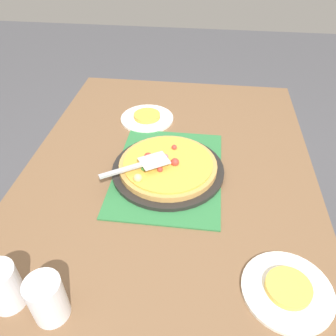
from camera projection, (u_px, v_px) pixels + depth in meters
ground_plane at (168, 290)px, 1.63m from camera, size 8.00×8.00×0.00m
dining_table at (168, 195)px, 1.22m from camera, size 1.40×1.00×0.75m
placemat at (168, 172)px, 1.15m from camera, size 0.48×0.36×0.01m
pizza_pan at (168, 170)px, 1.14m from camera, size 0.38×0.38×0.01m
pizza at (168, 165)px, 1.13m from camera, size 0.33×0.33×0.05m
plate_near_left at (147, 118)px, 1.41m from camera, size 0.22×0.22×0.01m
plate_far_right at (287, 290)px, 0.81m from camera, size 0.22×0.22×0.01m
served_slice_left at (147, 116)px, 1.40m from camera, size 0.11×0.11×0.02m
served_slice_right at (288, 288)px, 0.80m from camera, size 0.11×0.11×0.02m
cup_near at (47, 299)px, 0.73m from camera, size 0.08×0.08×0.12m
cup_far at (3, 287)px, 0.75m from camera, size 0.08×0.08×0.12m
pizza_server at (141, 165)px, 1.07m from camera, size 0.16×0.22×0.01m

